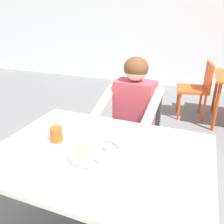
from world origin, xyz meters
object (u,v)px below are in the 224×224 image
table_foreground (101,161)px  diner_foreground (131,114)px  chair_red_left (198,86)px  drinking_cup (56,134)px  thali_tray (94,152)px  chair_foreground (138,127)px

table_foreground → diner_foreground: (-0.03, 0.70, 0.02)m
chair_red_left → drinking_cup: bearing=-107.3°
thali_tray → diner_foreground: 0.73m
table_foreground → thali_tray: bearing=-132.1°
thali_tray → drinking_cup: (-0.28, 0.05, 0.04)m
chair_foreground → chair_red_left: size_ratio=0.96×
thali_tray → diner_foreground: (-0.00, 0.73, -0.06)m
table_foreground → chair_foreground: (-0.02, 0.92, -0.20)m
chair_foreground → diner_foreground: diner_foreground is taller
diner_foreground → table_foreground: bearing=-87.5°
chair_foreground → chair_red_left: (0.49, 1.59, 0.02)m
thali_tray → chair_red_left: chair_red_left is taller
table_foreground → chair_foreground: 0.94m
thali_tray → drinking_cup: drinking_cup is taller
diner_foreground → thali_tray: bearing=-89.7°
chair_foreground → table_foreground: bearing=-88.7°
table_foreground → drinking_cup: size_ratio=13.36×
chair_foreground → chair_red_left: bearing=73.0°
thali_tray → chair_red_left: (0.49, 2.54, -0.26)m
chair_red_left → chair_foreground: bearing=-107.0°
table_foreground → drinking_cup: (-0.31, 0.02, 0.12)m
drinking_cup → chair_foreground: (0.29, 0.90, -0.32)m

